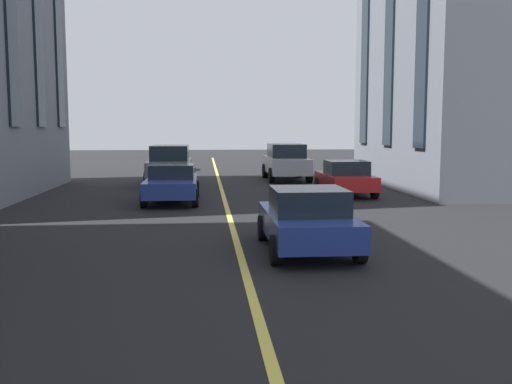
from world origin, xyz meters
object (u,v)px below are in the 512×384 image
(car_blue_trailing, at_px, (307,219))
(car_grey_near, at_px, (170,165))
(car_red_parked_a, at_px, (345,178))
(car_white_oncoming, at_px, (171,159))
(car_blue_parked_b, at_px, (172,183))
(car_silver_far, at_px, (286,161))

(car_blue_trailing, height_order, car_grey_near, car_grey_near)
(car_red_parked_a, xyz_separation_m, car_white_oncoming, (14.54, 7.78, 0.00))
(car_grey_near, bearing_deg, car_blue_parked_b, -176.13)
(car_white_oncoming, bearing_deg, car_red_parked_a, -151.86)
(car_blue_parked_b, bearing_deg, car_white_oncoming, 3.38)
(car_grey_near, relative_size, car_white_oncoming, 1.07)
(car_silver_far, height_order, car_blue_trailing, car_silver_far)
(car_grey_near, bearing_deg, car_white_oncoming, 3.05)
(car_blue_trailing, distance_m, car_blue_parked_b, 9.49)
(car_red_parked_a, bearing_deg, car_blue_parked_b, 102.45)
(car_silver_far, bearing_deg, car_grey_near, 109.64)
(car_silver_far, relative_size, car_red_parked_a, 1.21)
(car_blue_trailing, bearing_deg, car_grey_near, 14.16)
(car_silver_far, xyz_separation_m, car_blue_parked_b, (-8.48, 5.42, -0.27))
(car_silver_far, xyz_separation_m, car_grey_near, (-2.09, 5.85, 0.00))
(car_blue_parked_b, bearing_deg, car_red_parked_a, -77.55)
(car_blue_trailing, bearing_deg, car_red_parked_a, -18.24)
(car_red_parked_a, xyz_separation_m, car_blue_trailing, (-10.36, 3.42, 0.00))
(car_blue_parked_b, distance_m, car_white_oncoming, 16.08)
(car_silver_far, distance_m, car_blue_trailing, 17.45)
(car_blue_trailing, xyz_separation_m, car_blue_parked_b, (8.85, 3.42, 0.00))
(car_red_parked_a, height_order, car_blue_trailing, same)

